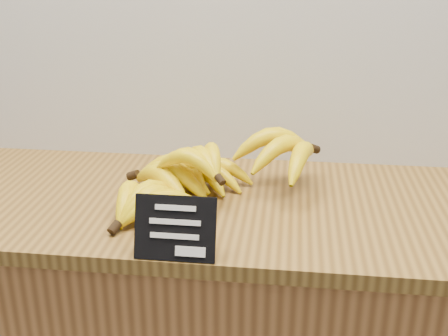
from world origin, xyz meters
The scene contains 3 objects.
counter_top centered at (-0.13, 2.75, 0.92)m, with size 1.41×0.54×0.03m, color brown.
chalkboard_sign centered at (-0.19, 2.50, 0.98)m, with size 0.14×0.01×0.11m, color black.
banana_pile centered at (-0.18, 2.76, 0.98)m, with size 0.52×0.35×0.12m.
Camera 1 is at (-0.01, 1.67, 1.43)m, focal length 45.00 mm.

